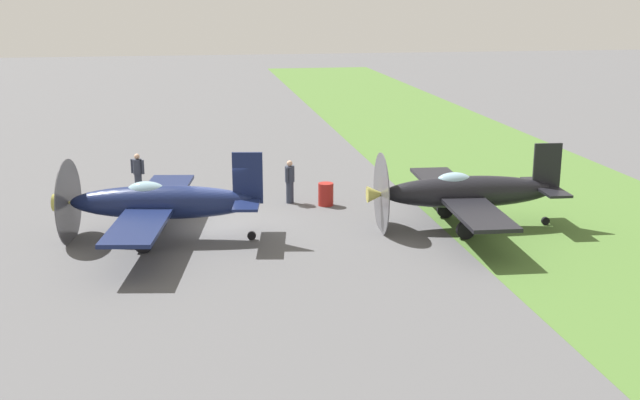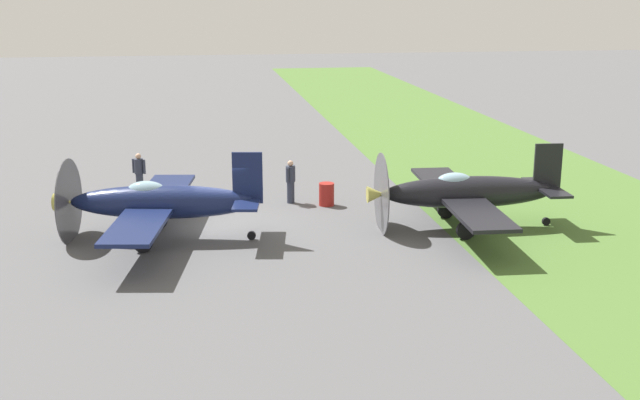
% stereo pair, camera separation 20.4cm
% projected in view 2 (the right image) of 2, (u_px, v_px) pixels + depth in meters
% --- Properties ---
extents(ground_plane, '(160.00, 160.00, 0.00)m').
position_uv_depth(ground_plane, '(232.00, 230.00, 28.17)').
color(ground_plane, '#515154').
extents(grass_verge, '(120.00, 11.00, 0.01)m').
position_uv_depth(grass_verge, '(574.00, 214.00, 30.15)').
color(grass_verge, '#476B2D').
rests_on(grass_verge, ground).
extents(airplane_lead, '(8.97, 7.13, 3.17)m').
position_uv_depth(airplane_lead, '(159.00, 202.00, 26.75)').
color(airplane_lead, '#141E47').
rests_on(airplane_lead, ground).
extents(airplane_wingman, '(8.82, 6.98, 3.14)m').
position_uv_depth(airplane_wingman, '(465.00, 192.00, 28.11)').
color(airplane_wingman, black).
rests_on(airplane_wingman, ground).
extents(ground_crew_chief, '(0.38, 0.56, 1.73)m').
position_uv_depth(ground_crew_chief, '(139.00, 173.00, 32.93)').
color(ground_crew_chief, '#2D3342').
rests_on(ground_crew_chief, ground).
extents(ground_crew_mechanic, '(0.54, 0.40, 1.73)m').
position_uv_depth(ground_crew_mechanic, '(291.00, 181.00, 31.57)').
color(ground_crew_mechanic, '#2D3342').
rests_on(ground_crew_mechanic, ground).
extents(fuel_drum, '(0.60, 0.60, 0.90)m').
position_uv_depth(fuel_drum, '(327.00, 194.00, 31.31)').
color(fuel_drum, maroon).
rests_on(fuel_drum, ground).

